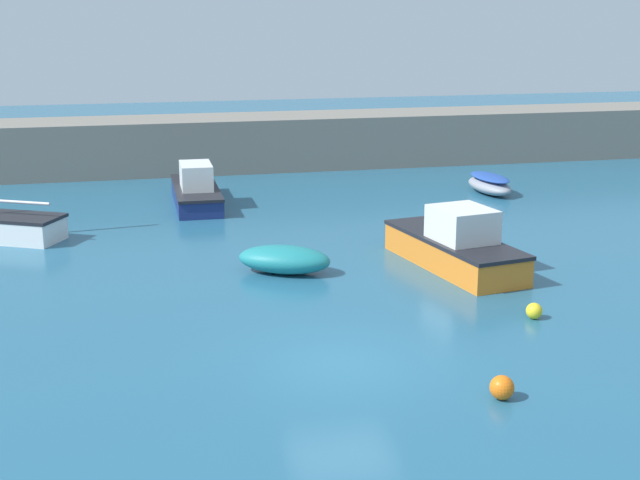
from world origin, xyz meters
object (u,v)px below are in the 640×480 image
Objects in this scene: cabin_cruiser_white at (456,246)px; mooring_buoy_orange at (502,387)px; mooring_buoy_yellow at (534,311)px; rowboat_blue_near at (284,259)px; rowboat_with_red_cover at (489,184)px; motorboat_with_cabin at (196,190)px.

mooring_buoy_orange is (-2.66, -9.51, -0.47)m from cabin_cruiser_white.
mooring_buoy_yellow is (0.29, -5.01, -0.51)m from cabin_cruiser_white.
cabin_cruiser_white is 5.04m from mooring_buoy_yellow.
rowboat_blue_near is at bearing 72.56° from cabin_cruiser_white.
rowboat_with_red_cover is at bearing -111.43° from rowboat_blue_near.
motorboat_with_cabin reaches higher than mooring_buoy_orange.
motorboat_with_cabin reaches higher than rowboat_with_red_cover.
cabin_cruiser_white is at bearing 148.12° from rowboat_with_red_cover.
motorboat_with_cabin is 21.19m from mooring_buoy_orange.
motorboat_with_cabin is at bearing 114.90° from mooring_buoy_yellow.
cabin_cruiser_white is 11.57× the size of mooring_buoy_orange.
cabin_cruiser_white is at bearing 74.38° from mooring_buoy_orange.
rowboat_blue_near is 6.22× the size of mooring_buoy_orange.
rowboat_with_red_cover is 16.62m from mooring_buoy_yellow.
motorboat_with_cabin reaches higher than mooring_buoy_yellow.
rowboat_with_red_cover reaches higher than mooring_buoy_orange.
mooring_buoy_yellow is at bearing 172.94° from cabin_cruiser_white.
rowboat_with_red_cover is 13.02m from motorboat_with_cabin.
mooring_buoy_orange is (-2.95, -4.50, 0.05)m from mooring_buoy_yellow.
rowboat_with_red_cover is at bearing 70.69° from mooring_buoy_yellow.
mooring_buoy_orange is (-8.44, -20.18, -0.16)m from rowboat_with_red_cover.
rowboat_with_red_cover is at bearing 67.30° from mooring_buoy_orange.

